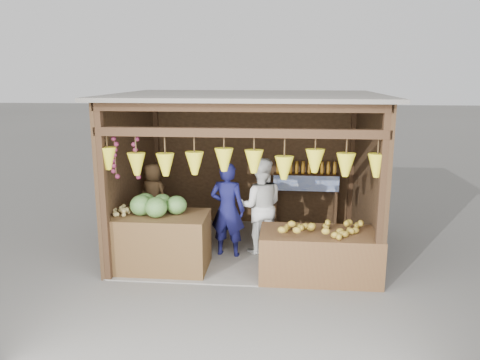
% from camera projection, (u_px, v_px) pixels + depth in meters
% --- Properties ---
extents(ground, '(80.00, 80.00, 0.00)m').
position_uv_depth(ground, '(247.00, 248.00, 8.15)').
color(ground, '#514F49').
rests_on(ground, ground).
extents(stall_structure, '(4.30, 3.30, 2.66)m').
position_uv_depth(stall_structure, '(245.00, 155.00, 7.74)').
color(stall_structure, slate).
rests_on(stall_structure, ground).
extents(back_shelf, '(1.25, 0.32, 1.32)m').
position_uv_depth(back_shelf, '(306.00, 184.00, 9.10)').
color(back_shelf, '#382314').
rests_on(back_shelf, ground).
extents(counter_left, '(1.45, 0.85, 0.88)m').
position_uv_depth(counter_left, '(161.00, 242.00, 7.21)').
color(counter_left, '#4E361A').
rests_on(counter_left, ground).
extents(counter_right, '(1.76, 0.85, 0.71)m').
position_uv_depth(counter_right, '(319.00, 255.00, 6.92)').
color(counter_right, '#502C1A').
rests_on(counter_right, ground).
extents(stool, '(0.28, 0.28, 0.27)m').
position_uv_depth(stool, '(155.00, 234.00, 8.49)').
color(stool, black).
rests_on(stool, ground).
extents(man_standing, '(0.64, 0.47, 1.59)m').
position_uv_depth(man_standing, '(228.00, 210.00, 7.66)').
color(man_standing, '#131448').
rests_on(man_standing, ground).
extents(woman_standing, '(0.84, 0.69, 1.63)m').
position_uv_depth(woman_standing, '(260.00, 206.00, 7.80)').
color(woman_standing, white).
rests_on(woman_standing, ground).
extents(vendor_seated, '(0.68, 0.59, 1.17)m').
position_uv_depth(vendor_seated, '(153.00, 196.00, 8.33)').
color(vendor_seated, '#533A21').
rests_on(vendor_seated, stool).
extents(melon_pile, '(1.00, 0.50, 0.32)m').
position_uv_depth(melon_pile, '(158.00, 204.00, 7.11)').
color(melon_pile, '#134918').
rests_on(melon_pile, counter_left).
extents(tanfruit_pile, '(0.34, 0.40, 0.13)m').
position_uv_depth(tanfruit_pile, '(121.00, 210.00, 7.13)').
color(tanfruit_pile, '#9D8748').
rests_on(tanfruit_pile, counter_left).
extents(mango_pile, '(1.40, 0.64, 0.22)m').
position_uv_depth(mango_pile, '(323.00, 227.00, 6.75)').
color(mango_pile, '#C26E19').
rests_on(mango_pile, counter_right).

